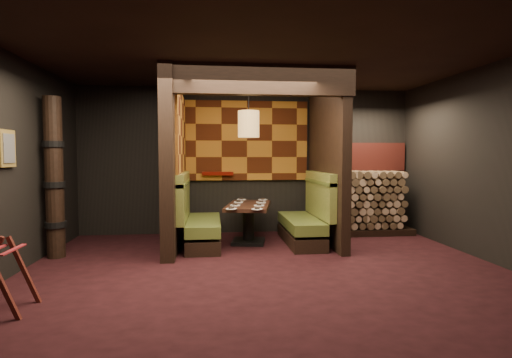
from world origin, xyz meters
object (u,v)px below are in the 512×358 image
object	(u,v)px
dining_table	(248,217)
firewood_stack	(366,202)
booth_bench_right	(307,220)
booth_bench_left	(197,222)
pendant_lamp	(249,124)
totem_column	(54,179)

from	to	relation	value
dining_table	firewood_stack	bearing A→B (deg)	14.44
booth_bench_right	booth_bench_left	bearing A→B (deg)	180.00
pendant_lamp	totem_column	distance (m)	3.15
dining_table	booth_bench_right	bearing A→B (deg)	-5.08
totem_column	firewood_stack	world-z (taller)	totem_column
booth_bench_left	pendant_lamp	xyz separation A→B (m)	(0.88, 0.04, 1.67)
booth_bench_left	totem_column	distance (m)	2.30
pendant_lamp	firewood_stack	size ratio (longest dim) A/B	0.58
dining_table	firewood_stack	world-z (taller)	firewood_stack
booth_bench_left	dining_table	xyz separation A→B (m)	(0.88, 0.09, 0.05)
booth_bench_left	pendant_lamp	world-z (taller)	pendant_lamp
booth_bench_left	booth_bench_right	xyz separation A→B (m)	(1.89, 0.00, 0.00)
dining_table	pendant_lamp	size ratio (longest dim) A/B	1.40
dining_table	pendant_lamp	world-z (taller)	pendant_lamp
pendant_lamp	firewood_stack	world-z (taller)	pendant_lamp
pendant_lamp	firewood_stack	xyz separation A→B (m)	(2.37, 0.66, -1.45)
booth_bench_left	pendant_lamp	bearing A→B (deg)	2.62
pendant_lamp	totem_column	world-z (taller)	pendant_lamp
booth_bench_left	booth_bench_right	bearing A→B (deg)	0.00
firewood_stack	pendant_lamp	bearing A→B (deg)	-164.43
booth_bench_left	firewood_stack	bearing A→B (deg)	12.17
dining_table	totem_column	bearing A→B (deg)	-167.82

